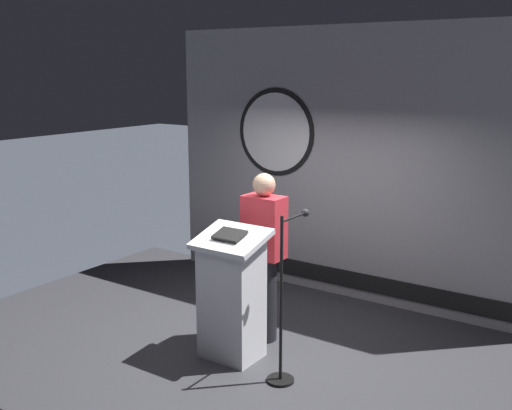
% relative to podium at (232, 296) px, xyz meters
% --- Properties ---
extents(ground_plane, '(40.00, 40.00, 0.00)m').
position_rel_podium_xyz_m(ground_plane, '(0.08, 0.22, -0.90)').
color(ground_plane, '#383D47').
extents(stage_platform, '(6.40, 4.00, 0.30)m').
position_rel_podium_xyz_m(stage_platform, '(0.08, 0.22, -0.75)').
color(stage_platform, '#333338').
rests_on(stage_platform, ground).
extents(banner_display, '(4.59, 0.12, 3.12)m').
position_rel_podium_xyz_m(banner_display, '(0.06, 2.06, 0.96)').
color(banner_display, '#9E9EA3').
rests_on(banner_display, stage_platform).
extents(podium, '(0.64, 0.49, 1.24)m').
position_rel_podium_xyz_m(podium, '(0.00, 0.00, 0.00)').
color(podium, silver).
rests_on(podium, stage_platform).
extents(speaker_person, '(0.40, 0.26, 1.68)m').
position_rel_podium_xyz_m(speaker_person, '(0.04, 0.48, 0.26)').
color(speaker_person, black).
rests_on(speaker_person, stage_platform).
extents(microphone_stand, '(0.24, 0.54, 1.48)m').
position_rel_podium_xyz_m(microphone_stand, '(0.63, -0.10, -0.08)').
color(microphone_stand, black).
rests_on(microphone_stand, stage_platform).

